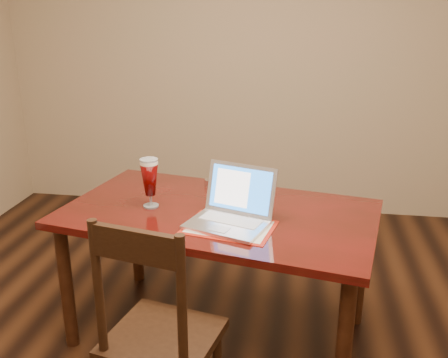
# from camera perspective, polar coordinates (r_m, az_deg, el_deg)

# --- Properties ---
(dining_table) EXTENTS (1.71, 1.17, 1.00)m
(dining_table) POSITION_cam_1_polar(r_m,az_deg,el_deg) (2.59, -0.76, -5.27)
(dining_table) COLOR #4E0B0A
(dining_table) RESTS_ON ground
(dining_chair) EXTENTS (0.50, 0.49, 1.01)m
(dining_chair) POSITION_cam_1_polar(r_m,az_deg,el_deg) (2.11, -7.50, -17.41)
(dining_chair) COLOR black
(dining_chair) RESTS_ON ground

